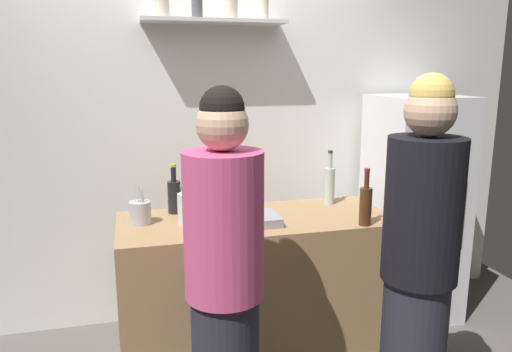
% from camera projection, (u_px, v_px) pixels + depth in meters
% --- Properties ---
extents(back_wall_assembly, '(4.80, 0.32, 2.60)m').
position_uv_depth(back_wall_assembly, '(196.00, 135.00, 3.40)').
color(back_wall_assembly, white).
rests_on(back_wall_assembly, ground).
extents(refrigerator, '(0.57, 0.62, 1.58)m').
position_uv_depth(refrigerator, '(413.00, 208.00, 3.49)').
color(refrigerator, white).
rests_on(refrigerator, ground).
extents(counter, '(1.58, 0.65, 0.90)m').
position_uv_depth(counter, '(256.00, 290.00, 2.96)').
color(counter, '#9E7A51').
rests_on(counter, ground).
extents(baking_pan, '(0.34, 0.24, 0.05)m').
position_uv_depth(baking_pan, '(248.00, 220.00, 2.74)').
color(baking_pan, gray).
rests_on(baking_pan, counter).
extents(utensil_holder, '(0.12, 0.12, 0.23)m').
position_uv_depth(utensil_holder, '(140.00, 213.00, 2.74)').
color(utensil_holder, '#B2B2B7').
rests_on(utensil_holder, counter).
extents(wine_bottle_pale_glass, '(0.07, 0.07, 0.35)m').
position_uv_depth(wine_bottle_pale_glass, '(329.00, 184.00, 3.13)').
color(wine_bottle_pale_glass, '#B2BFB2').
rests_on(wine_bottle_pale_glass, counter).
extents(wine_bottle_amber_glass, '(0.07, 0.07, 0.32)m').
position_uv_depth(wine_bottle_amber_glass, '(366.00, 204.00, 2.71)').
color(wine_bottle_amber_glass, '#472814').
rests_on(wine_bottle_amber_glass, counter).
extents(wine_bottle_dark_glass, '(0.08, 0.08, 0.30)m').
position_uv_depth(wine_bottle_dark_glass, '(174.00, 195.00, 2.94)').
color(wine_bottle_dark_glass, black).
rests_on(wine_bottle_dark_glass, counter).
extents(wine_bottle_green_glass, '(0.06, 0.06, 0.31)m').
position_uv_depth(wine_bottle_green_glass, '(212.00, 191.00, 3.03)').
color(wine_bottle_green_glass, '#19471E').
rests_on(wine_bottle_green_glass, counter).
extents(water_bottle_plastic, '(0.09, 0.09, 0.22)m').
position_uv_depth(water_bottle_plastic, '(186.00, 208.00, 2.72)').
color(water_bottle_plastic, silver).
rests_on(water_bottle_plastic, counter).
extents(person_pink_top, '(0.34, 0.34, 1.69)m').
position_uv_depth(person_pink_top, '(225.00, 286.00, 2.12)').
color(person_pink_top, '#262633').
rests_on(person_pink_top, ground).
extents(person_blonde, '(0.34, 0.34, 1.74)m').
position_uv_depth(person_blonde, '(419.00, 268.00, 2.23)').
color(person_blonde, '#262633').
rests_on(person_blonde, ground).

